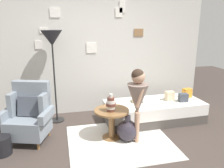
{
  "coord_description": "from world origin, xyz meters",
  "views": [
    {
      "loc": [
        -0.73,
        -2.81,
        1.9
      ],
      "look_at": [
        0.15,
        0.95,
        0.85
      ],
      "focal_mm": 36.49,
      "sensor_mm": 36.0,
      "label": 1
    }
  ],
  "objects_px": {
    "book_on_daybed": "(137,101)",
    "demijohn_near": "(127,130)",
    "vase_striped": "(111,104)",
    "side_table": "(112,118)",
    "armchair": "(29,115)",
    "daybed": "(154,111)",
    "person_child": "(138,96)",
    "magazine_basket": "(2,146)",
    "floor_lamp": "(52,42)"
  },
  "relations": [
    {
      "from": "daybed",
      "to": "book_on_daybed",
      "type": "distance_m",
      "value": 0.4
    },
    {
      "from": "daybed",
      "to": "vase_striped",
      "type": "relative_size",
      "value": 6.5
    },
    {
      "from": "person_child",
      "to": "magazine_basket",
      "type": "height_order",
      "value": "person_child"
    },
    {
      "from": "side_table",
      "to": "demijohn_near",
      "type": "distance_m",
      "value": 0.33
    },
    {
      "from": "book_on_daybed",
      "to": "demijohn_near",
      "type": "relative_size",
      "value": 0.5
    },
    {
      "from": "magazine_basket",
      "to": "vase_striped",
      "type": "bearing_deg",
      "value": 1.74
    },
    {
      "from": "demijohn_near",
      "to": "armchair",
      "type": "bearing_deg",
      "value": 165.62
    },
    {
      "from": "daybed",
      "to": "demijohn_near",
      "type": "xyz_separation_m",
      "value": [
        -0.74,
        -0.62,
        -0.02
      ]
    },
    {
      "from": "armchair",
      "to": "daybed",
      "type": "relative_size",
      "value": 0.51
    },
    {
      "from": "daybed",
      "to": "vase_striped",
      "type": "distance_m",
      "value": 1.22
    },
    {
      "from": "daybed",
      "to": "vase_striped",
      "type": "height_order",
      "value": "vase_striped"
    },
    {
      "from": "floor_lamp",
      "to": "vase_striped",
      "type": "bearing_deg",
      "value": -48.81
    },
    {
      "from": "daybed",
      "to": "floor_lamp",
      "type": "bearing_deg",
      "value": 166.47
    },
    {
      "from": "armchair",
      "to": "side_table",
      "type": "bearing_deg",
      "value": -11.34
    },
    {
      "from": "side_table",
      "to": "book_on_daybed",
      "type": "xyz_separation_m",
      "value": [
        0.64,
        0.56,
        0.05
      ]
    },
    {
      "from": "floor_lamp",
      "to": "magazine_basket",
      "type": "height_order",
      "value": "floor_lamp"
    },
    {
      "from": "armchair",
      "to": "person_child",
      "type": "height_order",
      "value": "person_child"
    },
    {
      "from": "book_on_daybed",
      "to": "magazine_basket",
      "type": "height_order",
      "value": "book_on_daybed"
    },
    {
      "from": "person_child",
      "to": "demijohn_near",
      "type": "xyz_separation_m",
      "value": [
        -0.14,
        0.06,
        -0.61
      ]
    },
    {
      "from": "vase_striped",
      "to": "demijohn_near",
      "type": "height_order",
      "value": "vase_striped"
    },
    {
      "from": "armchair",
      "to": "vase_striped",
      "type": "height_order",
      "value": "armchair"
    },
    {
      "from": "side_table",
      "to": "armchair",
      "type": "bearing_deg",
      "value": 168.66
    },
    {
      "from": "armchair",
      "to": "person_child",
      "type": "xyz_separation_m",
      "value": [
        1.69,
        -0.46,
        0.35
      ]
    },
    {
      "from": "daybed",
      "to": "person_child",
      "type": "bearing_deg",
      "value": -131.08
    },
    {
      "from": "magazine_basket",
      "to": "person_child",
      "type": "bearing_deg",
      "value": -2.29
    },
    {
      "from": "book_on_daybed",
      "to": "magazine_basket",
      "type": "distance_m",
      "value": 2.44
    },
    {
      "from": "person_child",
      "to": "magazine_basket",
      "type": "bearing_deg",
      "value": 177.71
    },
    {
      "from": "armchair",
      "to": "book_on_daybed",
      "type": "height_order",
      "value": "armchair"
    },
    {
      "from": "vase_striped",
      "to": "side_table",
      "type": "bearing_deg",
      "value": 66.17
    },
    {
      "from": "armchair",
      "to": "vase_striped",
      "type": "relative_size",
      "value": 3.28
    },
    {
      "from": "daybed",
      "to": "magazine_basket",
      "type": "xyz_separation_m",
      "value": [
        -2.67,
        -0.6,
        -0.06
      ]
    },
    {
      "from": "side_table",
      "to": "vase_striped",
      "type": "distance_m",
      "value": 0.27
    },
    {
      "from": "book_on_daybed",
      "to": "demijohn_near",
      "type": "bearing_deg",
      "value": -119.85
    },
    {
      "from": "floor_lamp",
      "to": "magazine_basket",
      "type": "bearing_deg",
      "value": -127.22
    },
    {
      "from": "book_on_daybed",
      "to": "person_child",
      "type": "bearing_deg",
      "value": -108.94
    },
    {
      "from": "armchair",
      "to": "demijohn_near",
      "type": "relative_size",
      "value": 2.22
    },
    {
      "from": "vase_striped",
      "to": "person_child",
      "type": "bearing_deg",
      "value": -18.34
    },
    {
      "from": "daybed",
      "to": "vase_striped",
      "type": "xyz_separation_m",
      "value": [
        -1.0,
        -0.55,
        0.43
      ]
    },
    {
      "from": "book_on_daybed",
      "to": "demijohn_near",
      "type": "distance_m",
      "value": 0.84
    },
    {
      "from": "daybed",
      "to": "floor_lamp",
      "type": "height_order",
      "value": "floor_lamp"
    },
    {
      "from": "daybed",
      "to": "magazine_basket",
      "type": "bearing_deg",
      "value": -167.34
    },
    {
      "from": "armchair",
      "to": "floor_lamp",
      "type": "relative_size",
      "value": 0.55
    },
    {
      "from": "side_table",
      "to": "vase_striped",
      "type": "relative_size",
      "value": 1.95
    },
    {
      "from": "vase_striped",
      "to": "person_child",
      "type": "distance_m",
      "value": 0.45
    },
    {
      "from": "side_table",
      "to": "book_on_daybed",
      "type": "height_order",
      "value": "side_table"
    },
    {
      "from": "person_child",
      "to": "demijohn_near",
      "type": "height_order",
      "value": "person_child"
    },
    {
      "from": "person_child",
      "to": "demijohn_near",
      "type": "relative_size",
      "value": 2.78
    },
    {
      "from": "daybed",
      "to": "side_table",
      "type": "bearing_deg",
      "value": -153.21
    },
    {
      "from": "person_child",
      "to": "book_on_daybed",
      "type": "xyz_separation_m",
      "value": [
        0.26,
        0.75,
        -0.37
      ]
    },
    {
      "from": "armchair",
      "to": "side_table",
      "type": "height_order",
      "value": "armchair"
    }
  ]
}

